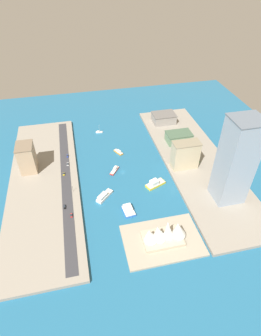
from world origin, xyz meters
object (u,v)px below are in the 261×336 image
Objects in this scene: ferry_yellow_fast at (155,183)px; tugboat_red at (115,170)px; terminal_long_green at (179,137)px; taxi_yellow_cab at (64,174)px; catamaran_blue at (128,210)px; sailboat_small_white at (99,132)px; opera_landmark at (164,233)px; van_white at (68,164)px; carpark_squat_concrete at (164,118)px; ferry_white_commuter at (104,196)px; pickup_red at (71,215)px; tower_tall_glass at (236,162)px; office_block_beige at (185,155)px; traffic_light_waterfront at (72,188)px; water_taxi_orange at (118,152)px; hatchback_blue at (67,156)px; suv_black at (65,207)px; apartment_midrise_tan at (27,158)px.

tugboat_red is (36.90, -32.02, -1.23)m from ferry_yellow_fast.
terminal_long_green reaches higher than taxi_yellow_cab.
terminal_long_green is (-84.70, -95.97, 7.48)m from catamaran_blue.
taxi_yellow_cab is (48.48, 80.76, 3.23)m from sailboat_small_white.
van_white is at bearing -58.16° from opera_landmark.
tugboat_red is 0.49× the size of carpark_squat_concrete.
ferry_white_commuter reaches higher than catamaran_blue.
pickup_red is (133.64, 143.13, -5.44)m from carpark_squat_concrete.
van_white is at bearing 26.70° from carpark_squat_concrete.
carpark_squat_concrete is (14.56, -150.46, -36.27)m from tower_tall_glass.
sailboat_small_white is 147.60m from pickup_red.
terminal_long_green is at bearing -172.82° from van_white.
catamaran_blue is 29.77m from ferry_white_commuter.
office_block_beige is 1.01× the size of carpark_squat_concrete.
opera_landmark reaches higher than ferry_white_commuter.
traffic_light_waterfront is at bearing -46.46° from opera_landmark.
traffic_light_waterfront is at bearing 24.62° from terminal_long_green.
carpark_squat_concrete is 4.76× the size of traffic_light_waterfront.
terminal_long_green reaches higher than water_taxi_orange.
sailboat_small_white is (42.99, -115.08, -1.66)m from ferry_yellow_fast.
hatchback_blue is at bearing -90.44° from pickup_red.
pickup_red is (60.37, 90.42, 2.80)m from water_taxi_orange.
taxi_yellow_cab is 0.12× the size of opera_landmark.
water_taxi_orange is at bearing -166.57° from van_white.
tower_tall_glass is (-87.83, 97.75, 44.51)m from water_taxi_orange.
van_white is (-5.81, -63.95, 0.03)m from suv_black.
suv_black reaches higher than taxi_yellow_cab.
apartment_midrise_tan is at bearing -38.28° from ferry_white_commuter.
hatchback_blue reaches higher than water_taxi_orange.
carpark_squat_concrete is (3.12, -49.87, 0.25)m from terminal_long_green.
sailboat_small_white is at bearing -69.52° from ferry_yellow_fast.
terminal_long_green is at bearing -155.38° from traffic_light_waterfront.
tower_tall_glass is 154.96m from traffic_light_waterfront.
pickup_red is (-4.72, 60.17, 0.01)m from taxi_yellow_cab.
ferry_yellow_fast is (-26.37, 64.57, 1.23)m from water_taxi_orange.
ferry_yellow_fast is 48.87m from tugboat_red.
ferry_white_commuter is 97.45m from office_block_beige.
office_block_beige is 6.37× the size of pickup_red.
opera_landmark is at bearing 133.66° from apartment_midrise_tan.
hatchback_blue is (-6.22, -79.80, 0.03)m from suv_black.
ferry_yellow_fast is at bearing 68.20° from carpark_squat_concrete.
office_block_beige is 101.70m from opera_landmark.
sailboat_small_white reaches higher than tugboat_red.
tower_tall_glass is 174.85m from van_white.
tugboat_red is at bearing -33.54° from tower_tall_glass.
carpark_squat_concrete reaches higher than catamaran_blue.
catamaran_blue is at bearing 132.08° from taxi_yellow_cab.
van_white reaches higher than taxi_yellow_cab.
sailboat_small_white is (6.09, -83.06, -0.44)m from tugboat_red.
suv_black is (55.37, 45.74, 2.79)m from tugboat_red.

